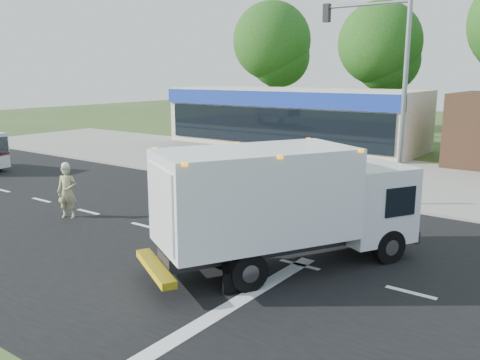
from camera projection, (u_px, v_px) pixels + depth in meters
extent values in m
plane|color=#385123|center=(213.00, 244.00, 15.42)|extent=(120.00, 120.00, 0.00)
cube|color=black|center=(213.00, 243.00, 15.42)|extent=(60.00, 14.00, 0.02)
cube|color=gray|center=(333.00, 192.00, 21.88)|extent=(60.00, 2.40, 0.12)
cube|color=gray|center=(383.00, 172.00, 26.47)|extent=(60.00, 9.00, 0.02)
cube|color=silver|center=(2.00, 190.00, 22.35)|extent=(1.20, 0.15, 0.01)
cube|color=silver|center=(42.00, 200.00, 20.62)|extent=(1.20, 0.15, 0.01)
cube|color=silver|center=(88.00, 212.00, 18.88)|extent=(1.20, 0.15, 0.01)
cube|color=silver|center=(144.00, 226.00, 17.15)|extent=(1.20, 0.15, 0.01)
cube|color=silver|center=(213.00, 243.00, 15.41)|extent=(1.20, 0.15, 0.01)
cube|color=silver|center=(299.00, 265.00, 13.68)|extent=(1.20, 0.15, 0.01)
cube|color=silver|center=(411.00, 292.00, 11.95)|extent=(1.20, 0.15, 0.01)
cube|color=silver|center=(233.00, 305.00, 11.31)|extent=(0.40, 7.00, 0.01)
cube|color=black|center=(256.00, 246.00, 13.11)|extent=(3.27, 4.80, 0.35)
cube|color=silver|center=(367.00, 201.00, 14.37)|extent=(2.82, 2.76, 2.07)
cube|color=black|center=(393.00, 191.00, 14.71)|extent=(1.71, 1.04, 0.89)
cube|color=white|center=(256.00, 194.00, 12.83)|extent=(4.48, 5.47, 2.32)
cube|color=silver|center=(160.00, 207.00, 11.82)|extent=(1.75, 1.01, 1.88)
cube|color=yellow|center=(155.00, 268.00, 12.05)|extent=(2.24, 1.46, 0.18)
cube|color=orange|center=(256.00, 150.00, 12.59)|extent=(4.42, 5.32, 0.08)
cylinder|color=black|center=(347.00, 227.00, 15.44)|extent=(0.72, 0.97, 0.95)
cylinder|color=black|center=(388.00, 246.00, 13.77)|extent=(0.72, 0.97, 0.95)
cylinder|color=black|center=(217.00, 246.00, 13.75)|extent=(0.72, 0.97, 0.95)
cylinder|color=black|center=(248.00, 272.00, 12.00)|extent=(0.72, 0.97, 0.95)
imported|color=tan|center=(67.00, 192.00, 17.99)|extent=(0.83, 0.76, 1.91)
sphere|color=white|center=(65.00, 166.00, 17.80)|extent=(0.28, 0.28, 0.28)
cube|color=#C0B69F|center=(293.00, 117.00, 35.99)|extent=(18.00, 6.00, 4.00)
cube|color=#153199|center=(270.00, 99.00, 33.30)|extent=(18.00, 0.30, 1.00)
cube|color=black|center=(269.00, 126.00, 33.67)|extent=(17.00, 0.12, 2.40)
cylinder|color=gray|center=(404.00, 103.00, 18.85)|extent=(0.18, 0.18, 8.00)
cylinder|color=gray|center=(365.00, 5.00, 19.09)|extent=(3.40, 0.12, 0.12)
cube|color=black|center=(327.00, 13.00, 20.06)|extent=(0.25, 0.25, 0.70)
cylinder|color=#332114|center=(271.00, 89.00, 46.01)|extent=(0.56, 0.56, 7.35)
sphere|color=#224814|center=(272.00, 41.00, 45.14)|extent=(6.93, 6.93, 6.93)
sphere|color=#224814|center=(279.00, 57.00, 45.53)|extent=(5.46, 5.46, 5.46)
cylinder|color=#332114|center=(377.00, 94.00, 40.28)|extent=(0.56, 0.56, 6.86)
sphere|color=#224814|center=(380.00, 43.00, 39.46)|extent=(6.47, 6.47, 6.47)
sphere|color=#224814|center=(387.00, 60.00, 39.83)|extent=(5.10, 5.10, 5.10)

